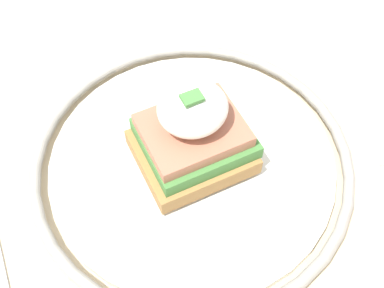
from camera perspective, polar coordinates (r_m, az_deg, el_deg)
name	(u,v)px	position (r m, az deg, el deg)	size (l,w,h in m)	color
dining_table	(158,229)	(0.54, -4.02, -10.05)	(0.96, 0.75, 0.74)	#C6B28E
plate	(192,161)	(0.43, 0.00, -2.08)	(0.28, 0.28, 0.02)	silver
sandwich	(193,133)	(0.40, 0.12, 1.30)	(0.09, 0.08, 0.08)	#9E703D
fork	(359,105)	(0.50, 19.23, 4.43)	(0.05, 0.16, 0.00)	silver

